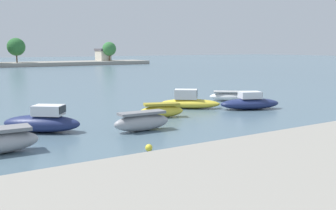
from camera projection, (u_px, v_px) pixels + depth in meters
ground_plane at (287, 169)px, 16.22m from camera, size 400.00×400.00×0.00m
moored_boat_1 at (43, 122)px, 23.28m from camera, size 4.81×4.31×1.66m
moored_boat_2 at (142, 122)px, 23.63m from camera, size 3.70×1.26×1.20m
moored_boat_3 at (162, 110)px, 28.23m from camera, size 3.40×2.00×1.05m
moored_boat_4 at (189, 101)px, 32.44m from camera, size 4.94×4.37×1.60m
moored_boat_5 at (250, 103)px, 31.92m from camera, size 5.36×3.52×1.47m
moored_boat_6 at (229, 96)px, 36.83m from camera, size 3.77×3.36×0.94m
mooring_buoy_0 at (56, 106)px, 32.72m from camera, size 0.31×0.31×0.31m
mooring_buoy_1 at (226, 94)px, 40.36m from camera, size 0.38×0.38×0.38m
mooring_buoy_4 at (149, 148)px, 18.99m from camera, size 0.36×0.36×0.36m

